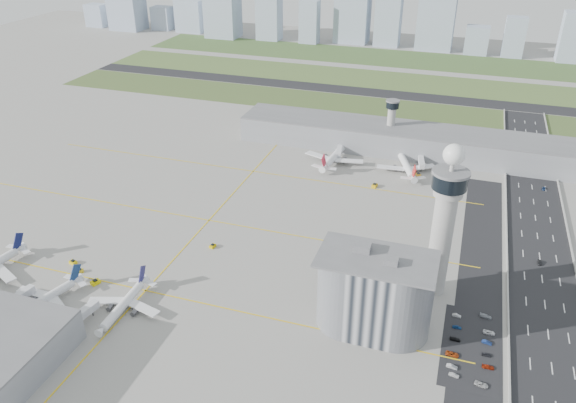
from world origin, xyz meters
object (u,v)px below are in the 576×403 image
(tug_4, at_px, (375,185))
(car_lot_8, at_px, (486,355))
(car_lot_1, at_px, (452,366))
(car_lot_6, at_px, (481,384))
(jet_bridge_near_2, at_px, (69,327))
(jet_bridge_far_0, at_px, (340,149))
(jet_bridge_near_1, at_px, (4,310))
(jet_bridge_far_1, at_px, (420,159))
(tug_0, at_px, (73,262))
(tug_1, at_px, (95,282))
(secondary_tower, at_px, (391,120))
(tug_2, at_px, (80,271))
(car_lot_0, at_px, (454,375))
(car_lot_5, at_px, (457,316))
(tug_5, at_px, (418,175))
(airplane_near_b, at_px, (42,296))
(car_lot_11, at_px, (486,316))
(airplane_far_b, at_px, (407,161))
(car_lot_9, at_px, (487,342))
(control_tower, at_px, (445,216))
(admin_building, at_px, (374,293))
(car_hw_2, at_px, (544,189))
(car_lot_7, at_px, (488,367))
(car_lot_10, at_px, (489,332))
(airplane_far_a, at_px, (335,152))
(car_lot_2, at_px, (452,354))
(car_hw_1, at_px, (540,262))
(tug_3, at_px, (213,246))
(car_hw_4, at_px, (515,143))
(car_lot_3, at_px, (455,339))
(car_lot_4, at_px, (457,327))

(tug_4, relative_size, car_lot_8, 1.09)
(car_lot_1, xyz_separation_m, car_lot_6, (9.77, -5.24, 0.00))
(jet_bridge_near_2, distance_m, jet_bridge_far_0, 200.68)
(jet_bridge_near_1, height_order, jet_bridge_far_1, same)
(tug_0, xyz_separation_m, tug_1, (18.12, -9.41, 0.13))
(secondary_tower, height_order, jet_bridge_near_1, secondary_tower)
(tug_2, height_order, car_lot_0, tug_2)
(jet_bridge_far_0, xyz_separation_m, car_lot_6, (90.12, -171.76, -2.23))
(car_lot_5, bearing_deg, tug_5, 21.30)
(jet_bridge_near_2, distance_m, tug_2, 39.34)
(airplane_near_b, height_order, tug_5, airplane_near_b)
(jet_bridge_near_2, relative_size, car_lot_11, 3.12)
(tug_1, height_order, tug_4, tug_4)
(airplane_far_b, bearing_deg, car_lot_9, 179.04)
(tug_0, bearing_deg, control_tower, 115.47)
(admin_building, bearing_deg, tug_0, -179.51)
(jet_bridge_near_1, relative_size, car_hw_2, 3.60)
(secondary_tower, bearing_deg, car_lot_7, -70.46)
(control_tower, xyz_separation_m, car_lot_10, (22.14, -20.57, -34.44))
(airplane_far_a, distance_m, car_lot_7, 175.76)
(car_lot_2, bearing_deg, tug_5, 16.13)
(tug_1, bearing_deg, car_hw_2, -115.51)
(car_hw_1, bearing_deg, tug_3, -167.01)
(car_lot_5, distance_m, car_lot_6, 34.78)
(airplane_near_b, height_order, jet_bridge_near_1, airplane_near_b)
(tug_3, height_order, car_hw_1, tug_3)
(car_lot_10, bearing_deg, car_hw_4, -2.23)
(control_tower, distance_m, airplane_far_b, 118.52)
(tug_1, bearing_deg, airplane_near_b, 85.77)
(tug_4, xyz_separation_m, car_lot_10, (62.46, -105.16, -0.45))
(car_lot_3, xyz_separation_m, car_lot_4, (0.24, 6.98, 0.01))
(control_tower, xyz_separation_m, car_lot_5, (10.17, -14.44, -34.49))
(tug_1, relative_size, car_lot_2, 0.78)
(admin_building, relative_size, tug_0, 13.28)
(airplane_near_b, xyz_separation_m, airplane_far_b, (117.87, 171.06, 0.68))
(car_hw_4, bearing_deg, car_lot_9, -92.63)
(jet_bridge_far_1, bearing_deg, car_lot_2, 0.61)
(tug_3, bearing_deg, car_hw_4, 66.03)
(tug_2, height_order, car_lot_9, tug_2)
(airplane_far_a, xyz_separation_m, tug_4, (29.77, -26.19, -5.07))
(car_lot_8, bearing_deg, car_lot_2, 106.55)
(airplane_near_b, bearing_deg, airplane_far_b, 161.70)
(jet_bridge_near_2, height_order, tug_3, jet_bridge_near_2)
(jet_bridge_near_1, bearing_deg, car_lot_8, -68.40)
(tug_4, distance_m, tug_5, 30.36)
(airplane_far_a, bearing_deg, car_lot_6, -145.34)
(airplane_far_b, distance_m, car_lot_6, 166.30)
(secondary_tower, distance_m, car_lot_11, 166.83)
(jet_bridge_far_1, distance_m, car_lot_2, 163.23)
(airplane_far_b, xyz_separation_m, car_lot_11, (47.74, -123.13, -5.16))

